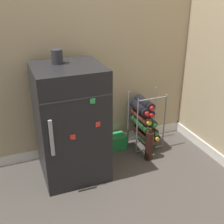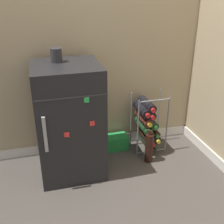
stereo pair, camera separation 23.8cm
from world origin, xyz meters
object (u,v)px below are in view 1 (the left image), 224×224
Objects in this scene: mini_fridge at (71,123)px; wine_rack at (144,121)px; soda_box at (111,143)px; loose_bottle_floor at (149,146)px; fridge_top_cup at (57,57)px.

mini_fridge reaches higher than wine_rack.
mini_fridge is 0.61m from soda_box.
fridge_top_cup is at bearing 168.03° from loose_bottle_floor.
fridge_top_cup is (-0.47, -0.13, 0.90)m from soda_box.
fridge_top_cup reaches higher than mini_fridge.
soda_box is (0.42, 0.21, -0.39)m from mini_fridge.
wine_rack is at bearing 10.17° from mini_fridge.
wine_rack is at bearing -14.36° from soda_box.
mini_fridge is at bearing -169.83° from wine_rack.
mini_fridge reaches higher than loose_bottle_floor.
mini_fridge is 0.76m from wine_rack.
fridge_top_cup is at bearing -164.44° from soda_box.
wine_rack is (0.73, 0.13, -0.19)m from mini_fridge.
fridge_top_cup is (-0.05, 0.08, 0.51)m from mini_fridge.
loose_bottle_floor is (0.67, -0.08, -0.32)m from mini_fridge.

